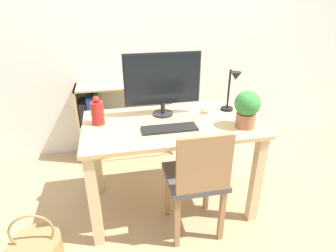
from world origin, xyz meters
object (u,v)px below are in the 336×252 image
potted_plant (247,108)px  vase (97,112)px  keyboard (169,128)px  desk_lamp (232,88)px  chair (197,178)px  basket (36,248)px  monitor (163,81)px  bookshelf (108,125)px

potted_plant → vase: bearing=165.6°
keyboard → desk_lamp: desk_lamp is taller
potted_plant → chair: (-0.39, -0.17, -0.42)m
vase → chair: 0.85m
potted_plant → basket: potted_plant is taller
monitor → keyboard: monitor is taller
keyboard → basket: bearing=-166.2°
desk_lamp → bookshelf: bearing=140.0°
desk_lamp → bookshelf: 1.42m
desk_lamp → basket: size_ratio=0.91×
chair → basket: 1.19m
vase → basket: (-0.48, -0.44, -0.77)m
desk_lamp → basket: 1.81m
monitor → bookshelf: (-0.45, 0.75, -0.68)m
monitor → vase: bearing=-171.6°
basket → keyboard: bearing=13.8°
vase → potted_plant: bearing=-14.4°
monitor → desk_lamp: (0.54, -0.07, -0.07)m
desk_lamp → basket: desk_lamp is taller
monitor → desk_lamp: 0.54m
bookshelf → potted_plant: bearing=-48.0°
basket → chair: bearing=0.3°
monitor → basket: 1.46m
potted_plant → chair: bearing=-157.0°
keyboard → bookshelf: size_ratio=0.41×
chair → vase: bearing=143.5°
keyboard → chair: size_ratio=0.45×
monitor → keyboard: bearing=-91.0°
vase → chair: (0.64, -0.43, -0.37)m
desk_lamp → chair: bearing=-132.1°
basket → potted_plant: bearing=6.6°
desk_lamp → vase: bearing=-179.8°
bookshelf → chair: bearing=-65.0°
vase → potted_plant: potted_plant is taller
monitor → basket: (-0.97, -0.51, -0.96)m
monitor → vase: 0.53m
vase → basket: vase is taller
potted_plant → keyboard: bearing=173.1°
basket → monitor: bearing=27.8°
keyboard → vase: size_ratio=1.85×
potted_plant → chair: size_ratio=0.31×
monitor → bookshelf: monitor is taller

